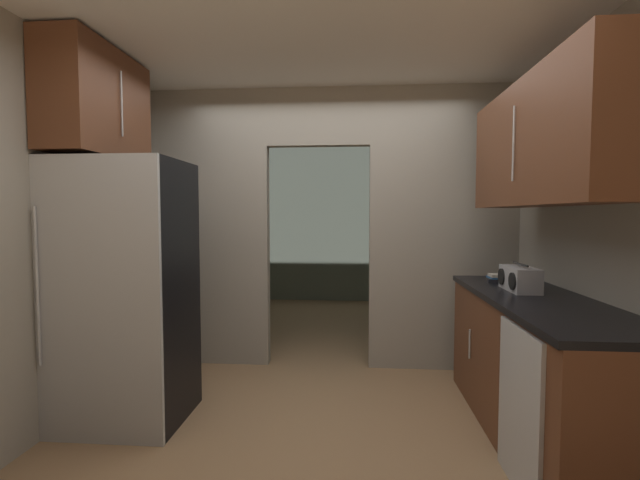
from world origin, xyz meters
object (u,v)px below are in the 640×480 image
boombox (520,279)px  book_stack (496,278)px  dishwasher (519,410)px  refrigerator (124,292)px

boombox → book_stack: bearing=95.2°
dishwasher → boombox: bearing=70.8°
dishwasher → boombox: 1.02m
book_stack → dishwasher: bearing=-101.5°
refrigerator → dishwasher: refrigerator is taller
refrigerator → boombox: refrigerator is taller
dishwasher → book_stack: book_stack is taller
dishwasher → book_stack: 1.32m
dishwasher → boombox: (0.28, 0.80, 0.58)m
boombox → book_stack: 0.40m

